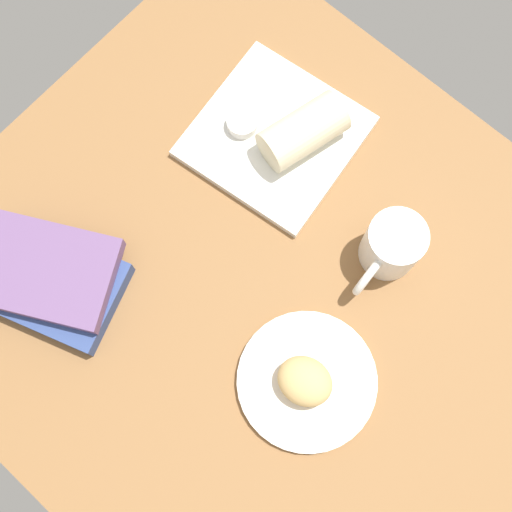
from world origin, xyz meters
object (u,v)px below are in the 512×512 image
(round_plate, at_px, (307,381))
(breakfast_wrap, at_px, (303,132))
(scone_pastry, at_px, (305,381))
(book_stack, at_px, (48,278))
(square_plate, at_px, (275,136))
(sauce_cup, at_px, (242,123))
(coffee_mug, at_px, (391,247))

(round_plate, distance_m, breakfast_wrap, 0.38)
(round_plate, bearing_deg, scone_pastry, -109.55)
(scone_pastry, height_order, book_stack, same)
(scone_pastry, relative_size, book_stack, 0.32)
(square_plate, distance_m, book_stack, 0.42)
(round_plate, relative_size, scone_pastry, 2.54)
(round_plate, bearing_deg, square_plate, 138.13)
(round_plate, xyz_separation_m, square_plate, (-0.29, 0.26, 0.00))
(sauce_cup, distance_m, breakfast_wrap, 0.10)
(breakfast_wrap, bearing_deg, coffee_mug, -179.74)
(scone_pastry, distance_m, sauce_cup, 0.42)
(round_plate, bearing_deg, breakfast_wrap, 131.96)
(coffee_mug, bearing_deg, round_plate, -81.31)
(scone_pastry, bearing_deg, book_stack, -160.11)
(coffee_mug, bearing_deg, square_plate, 172.28)
(sauce_cup, bearing_deg, square_plate, 25.96)
(round_plate, bearing_deg, sauce_cup, 145.14)
(scone_pastry, bearing_deg, sauce_cup, 144.39)
(breakfast_wrap, relative_size, book_stack, 0.53)
(sauce_cup, bearing_deg, scone_pastry, -35.61)
(square_plate, relative_size, book_stack, 0.97)
(breakfast_wrap, bearing_deg, round_plate, 146.15)
(book_stack, bearing_deg, sauce_cup, 83.25)
(sauce_cup, bearing_deg, book_stack, -96.75)
(breakfast_wrap, distance_m, coffee_mug, 0.23)
(scone_pastry, distance_m, breakfast_wrap, 0.38)
(scone_pastry, height_order, sauce_cup, scone_pastry)
(breakfast_wrap, distance_m, book_stack, 0.45)
(square_plate, height_order, coffee_mug, coffee_mug)
(square_plate, bearing_deg, scone_pastry, -42.63)
(round_plate, xyz_separation_m, sauce_cup, (-0.34, 0.24, 0.02))
(square_plate, height_order, book_stack, book_stack)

